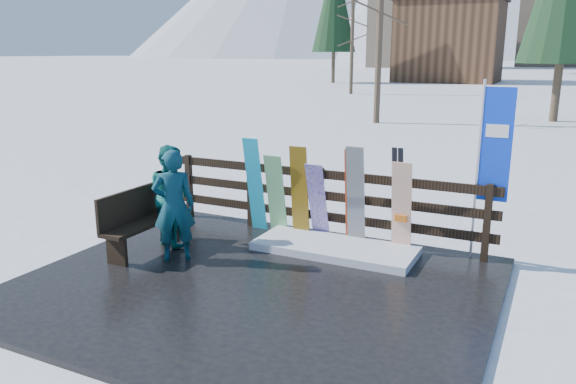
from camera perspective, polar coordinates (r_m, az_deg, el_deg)
The scene contains 17 objects.
ground at distance 7.52m, azimuth -3.46°, elevation -9.84°, with size 700.00×700.00×0.00m, color white.
deck at distance 7.50m, azimuth -3.47°, elevation -9.56°, with size 6.00×5.00×0.08m, color black.
fence at distance 9.15m, azimuth 3.28°, elevation -0.55°, with size 5.60×0.10×1.15m.
snow_patch at distance 8.61m, azimuth 4.78°, elevation -5.69°, with size 2.44×1.00×0.12m, color white.
bench at distance 8.76m, azimuth -14.83°, elevation -2.64°, with size 0.41×1.50×0.97m.
snowboard_0 at distance 9.39m, azimuth -3.37°, elevation 0.74°, with size 0.28×0.03×1.63m, color #1CBAE0.
snowboard_1 at distance 9.23m, azimuth -1.24°, elevation -0.28°, with size 0.31×0.03×1.37m, color silver.
snowboard_2 at distance 9.03m, azimuth 1.18°, elevation -0.05°, with size 0.29×0.03×1.53m, color orange.
snowboard_3 at distance 8.93m, azimuth 3.02°, elevation -1.01°, with size 0.29×0.03×1.33m, color silver.
snowboard_4 at distance 8.67m, azimuth 6.89°, elevation -0.50°, with size 0.28×0.03×1.61m, color black.
snowboard_5 at distance 8.50m, azimuth 11.45°, elevation -1.61°, with size 0.29×0.03×1.42m, color white.
ski_pair_a at distance 8.78m, azimuth 6.34°, elevation -0.53°, with size 0.17×0.20×1.53m.
ski_pair_b at distance 8.56m, azimuth 11.08°, elevation -0.77°, with size 0.17×0.32×1.62m.
rental_flag at distance 8.37m, azimuth 19.98°, elevation 3.88°, with size 0.45×0.04×2.60m.
person_front at distance 8.22m, azimuth -11.52°, elevation -1.35°, with size 0.60×0.39×1.64m, color #11585D.
person_back at distance 8.94m, azimuth -11.77°, elevation -0.30°, with size 0.77×0.60×1.58m, color #0E625C.
resort_buildings at distance 121.58m, azimuth 26.05°, elevation 15.88°, with size 73.00×87.60×22.60m.
Camera 1 is at (3.43, -5.96, 3.04)m, focal length 35.00 mm.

